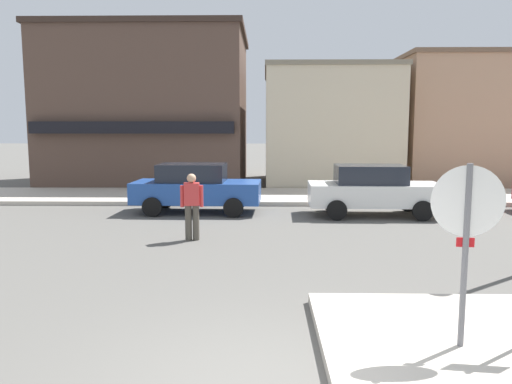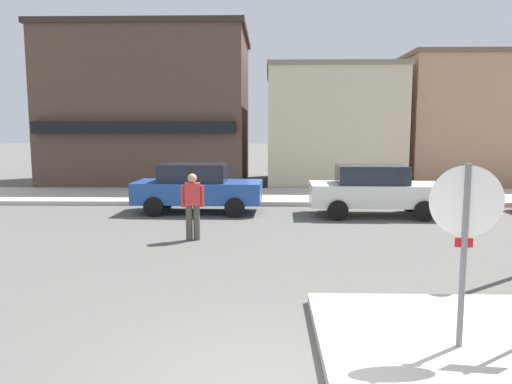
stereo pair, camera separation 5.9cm
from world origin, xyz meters
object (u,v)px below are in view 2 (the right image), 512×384
(stop_sign, at_px, (465,232))
(parked_car_second, at_px, (375,190))
(pedestrian_crossing_near, at_px, (193,205))
(parked_car_nearest, at_px, (197,187))

(stop_sign, distance_m, parked_car_second, 9.67)
(pedestrian_crossing_near, bearing_deg, parked_car_nearest, 96.48)
(stop_sign, distance_m, pedestrian_crossing_near, 7.37)
(parked_car_nearest, bearing_deg, parked_car_second, -4.96)
(parked_car_nearest, distance_m, parked_car_second, 5.54)
(parked_car_nearest, xyz_separation_m, pedestrian_crossing_near, (0.45, -3.95, 0.06))
(parked_car_second, bearing_deg, pedestrian_crossing_near, -145.65)
(stop_sign, height_order, parked_car_nearest, stop_sign)
(parked_car_nearest, bearing_deg, pedestrian_crossing_near, -83.52)
(parked_car_nearest, height_order, pedestrian_crossing_near, pedestrian_crossing_near)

